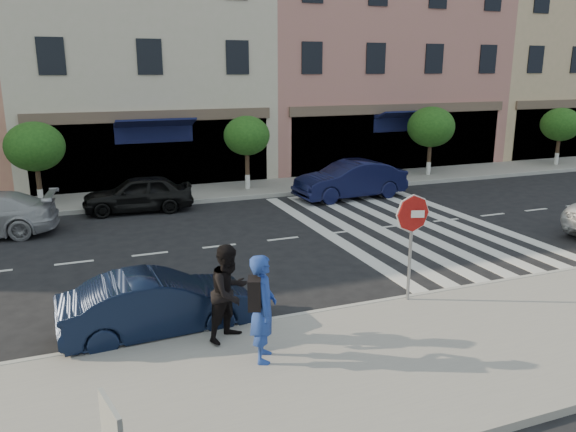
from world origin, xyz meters
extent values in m
plane|color=black|center=(0.00, 0.00, 0.00)|extent=(120.00, 120.00, 0.00)
cube|color=gray|center=(0.00, -3.75, 0.07)|extent=(60.00, 4.50, 0.15)
cube|color=gray|center=(0.00, 11.00, 0.07)|extent=(60.00, 3.00, 0.15)
cube|color=beige|center=(-0.50, 17.00, 5.50)|extent=(11.00, 9.00, 11.00)
cube|color=#B5726B|center=(11.50, 17.00, 6.50)|extent=(13.00, 9.00, 13.00)
cube|color=#D8B48B|center=(24.00, 17.00, 6.00)|extent=(12.00, 9.00, 12.00)
cylinder|color=#473323|center=(-5.00, 10.80, 0.95)|extent=(0.18, 0.18, 1.60)
cylinder|color=silver|center=(-5.00, 10.80, 0.45)|extent=(0.20, 0.20, 0.60)
ellipsoid|color=#1D4915|center=(-5.00, 10.80, 2.32)|extent=(2.10, 2.10, 1.79)
cylinder|color=#473323|center=(3.00, 10.80, 1.00)|extent=(0.18, 0.18, 1.71)
cylinder|color=silver|center=(3.00, 10.80, 0.45)|extent=(0.20, 0.20, 0.60)
ellipsoid|color=#1D4915|center=(3.00, 10.80, 2.38)|extent=(1.90, 1.90, 1.62)
cylinder|color=#473323|center=(12.00, 10.80, 0.98)|extent=(0.18, 0.18, 1.65)
cylinder|color=silver|center=(12.00, 10.80, 0.45)|extent=(0.20, 0.20, 0.60)
ellipsoid|color=#1D4915|center=(12.00, 10.80, 2.41)|extent=(2.20, 2.20, 1.87)
cylinder|color=#473323|center=(20.00, 10.80, 0.92)|extent=(0.18, 0.18, 1.54)
cylinder|color=silver|center=(20.00, 10.80, 0.45)|extent=(0.20, 0.20, 0.60)
ellipsoid|color=#1D4915|center=(20.00, 10.80, 2.24)|extent=(2.00, 2.00, 1.70)
cylinder|color=gray|center=(2.78, -1.65, 1.22)|extent=(0.09, 0.09, 2.14)
cylinder|color=white|center=(2.78, -1.66, 2.10)|extent=(0.79, 0.30, 0.84)
cylinder|color=#9E1411|center=(2.78, -1.68, 2.10)|extent=(0.74, 0.29, 0.78)
cube|color=white|center=(2.78, -1.71, 2.10)|extent=(0.42, 0.17, 0.16)
imported|color=navy|center=(-1.00, -2.96, 1.10)|extent=(0.67, 0.81, 1.91)
imported|color=black|center=(-1.33, -2.00, 1.07)|extent=(1.12, 1.07, 1.83)
imported|color=black|center=(-2.50, -1.00, 0.62)|extent=(3.82, 1.52, 1.23)
imported|color=black|center=(-1.67, 9.10, 0.66)|extent=(4.00, 1.90, 1.32)
imported|color=black|center=(6.50, 8.26, 0.75)|extent=(4.62, 1.86, 1.49)
camera|label=1|loc=(-3.82, -11.35, 5.06)|focal=35.00mm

